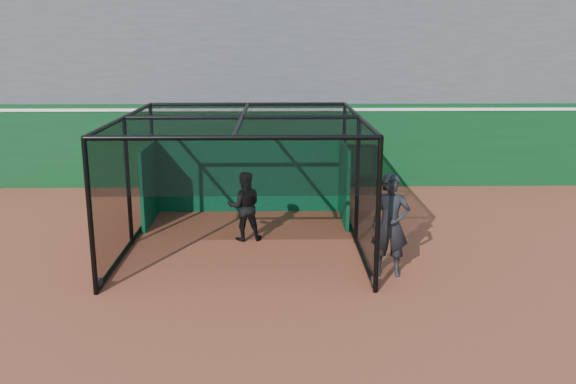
{
  "coord_description": "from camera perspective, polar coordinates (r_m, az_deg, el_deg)",
  "views": [
    {
      "loc": [
        0.07,
        -9.75,
        4.32
      ],
      "look_at": [
        0.3,
        2.0,
        1.4
      ],
      "focal_mm": 38.0,
      "sensor_mm": 36.0,
      "label": 1
    }
  ],
  "objects": [
    {
      "name": "outfield_wall",
      "position": [
        18.5,
        -1.31,
        4.52
      ],
      "size": [
        50.0,
        0.5,
        2.5
      ],
      "color": "#0A3817",
      "rests_on": "ground"
    },
    {
      "name": "batter",
      "position": [
        13.49,
        -4.09,
        -1.32
      ],
      "size": [
        0.82,
        0.67,
        1.55
      ],
      "primitive_type": "imported",
      "rotation": [
        0.0,
        0.0,
        3.26
      ],
      "color": "black",
      "rests_on": "ground"
    },
    {
      "name": "batting_cage",
      "position": [
        13.11,
        -4.22,
        0.96
      ],
      "size": [
        5.01,
        5.56,
        2.77
      ],
      "color": "black",
      "rests_on": "ground"
    },
    {
      "name": "on_deck_player",
      "position": [
        11.55,
        9.55,
        -3.1
      ],
      "size": [
        0.76,
        0.54,
        1.95
      ],
      "color": "black",
      "rests_on": "ground"
    },
    {
      "name": "grandstand",
      "position": [
        22.02,
        -1.32,
        14.36
      ],
      "size": [
        50.0,
        7.85,
        8.95
      ],
      "color": "#4C4C4F",
      "rests_on": "ground"
    },
    {
      "name": "ground",
      "position": [
        10.66,
        -1.41,
        -9.95
      ],
      "size": [
        120.0,
        120.0,
        0.0
      ],
      "primitive_type": "plane",
      "color": "brown",
      "rests_on": "ground"
    }
  ]
}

